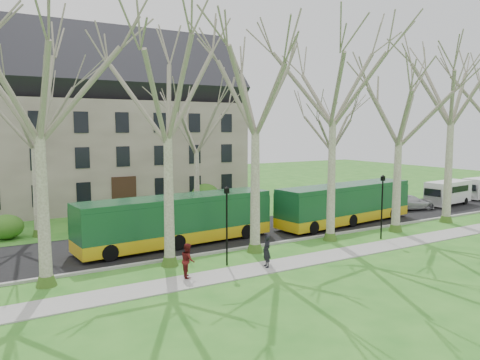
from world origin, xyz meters
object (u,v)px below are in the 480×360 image
Objects in this scene: bus_follow at (346,203)px; pedestrian_b at (188,260)px; bus_lead at (178,220)px; sedan at (410,202)px; pedestrian_a at (267,251)px; van_a at (448,193)px.

bus_follow is 7.36× the size of pedestrian_b.
bus_follow is (14.02, -0.46, -0.03)m from bus_lead.
pedestrian_b is (-16.20, -5.94, -0.73)m from bus_follow.
bus_follow is 2.74× the size of sedan.
bus_lead is 1.02× the size of bus_follow.
pedestrian_a reaches higher than pedestrian_b.
pedestrian_a is 1.02× the size of pedestrian_b.
van_a is 27.68m from pedestrian_a.
bus_lead is at bearing 106.97° from sedan.
van_a reaches higher than pedestrian_b.
bus_follow is at bearing -6.31° from bus_lead.
van_a is (28.69, 0.96, -0.46)m from bus_lead.
sedan is (9.40, 1.58, -0.92)m from bus_follow.
bus_lead is at bearing 175.64° from van_a.
pedestrian_b is (-25.60, -7.52, 0.19)m from sedan.
pedestrian_a is (-11.84, -6.54, -0.71)m from bus_follow.
bus_lead is at bearing 171.69° from bus_follow.
van_a is (5.27, -0.16, 0.49)m from sedan.
bus_lead is 2.43× the size of van_a.
pedestrian_b is at bearing -172.85° from van_a.
pedestrian_a is (2.18, -7.01, -0.74)m from bus_lead.
van_a is 31.73m from pedestrian_b.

